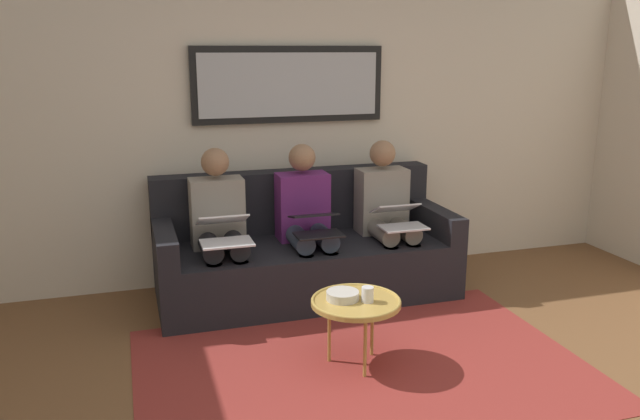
{
  "coord_description": "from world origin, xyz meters",
  "views": [
    {
      "loc": [
        1.24,
        2.34,
        1.83
      ],
      "look_at": [
        0.0,
        -1.7,
        0.75
      ],
      "focal_mm": 35.88,
      "sensor_mm": 36.0,
      "label": 1
    }
  ],
  "objects_px": {
    "couch": "(304,253)",
    "bowl": "(343,295)",
    "laptop_black": "(316,224)",
    "coffee_table": "(356,303)",
    "framed_mirror": "(289,85)",
    "laptop_silver": "(399,216)",
    "cup": "(368,294)",
    "person_middle": "(306,217)",
    "laptop_white": "(224,230)",
    "person_left": "(386,211)",
    "person_right": "(220,224)"
  },
  "relations": [
    {
      "from": "cup",
      "to": "laptop_black",
      "type": "distance_m",
      "value": 0.95
    },
    {
      "from": "framed_mirror",
      "to": "laptop_silver",
      "type": "xyz_separation_m",
      "value": [
        -0.64,
        0.69,
        -0.93
      ]
    },
    {
      "from": "person_middle",
      "to": "person_right",
      "type": "distance_m",
      "value": 0.64
    },
    {
      "from": "bowl",
      "to": "person_middle",
      "type": "height_order",
      "value": "person_middle"
    },
    {
      "from": "framed_mirror",
      "to": "cup",
      "type": "xyz_separation_m",
      "value": [
        -0.03,
        1.64,
        -1.1
      ]
    },
    {
      "from": "bowl",
      "to": "laptop_black",
      "type": "bearing_deg",
      "value": -96.47
    },
    {
      "from": "framed_mirror",
      "to": "coffee_table",
      "type": "relative_size",
      "value": 2.87
    },
    {
      "from": "cup",
      "to": "laptop_white",
      "type": "relative_size",
      "value": 0.22
    },
    {
      "from": "couch",
      "to": "person_left",
      "type": "xyz_separation_m",
      "value": [
        -0.64,
        0.07,
        0.3
      ]
    },
    {
      "from": "framed_mirror",
      "to": "cup",
      "type": "bearing_deg",
      "value": 90.97
    },
    {
      "from": "framed_mirror",
      "to": "person_left",
      "type": "relative_size",
      "value": 1.32
    },
    {
      "from": "person_left",
      "to": "laptop_black",
      "type": "relative_size",
      "value": 3.45
    },
    {
      "from": "person_left",
      "to": "laptop_white",
      "type": "height_order",
      "value": "person_left"
    },
    {
      "from": "cup",
      "to": "person_middle",
      "type": "height_order",
      "value": "person_middle"
    },
    {
      "from": "person_right",
      "to": "person_left",
      "type": "bearing_deg",
      "value": 180.0
    },
    {
      "from": "coffee_table",
      "to": "cup",
      "type": "xyz_separation_m",
      "value": [
        -0.06,
        0.04,
        0.06
      ]
    },
    {
      "from": "coffee_table",
      "to": "bowl",
      "type": "bearing_deg",
      "value": -28.06
    },
    {
      "from": "framed_mirror",
      "to": "laptop_black",
      "type": "relative_size",
      "value": 4.55
    },
    {
      "from": "framed_mirror",
      "to": "cup",
      "type": "distance_m",
      "value": 1.98
    },
    {
      "from": "couch",
      "to": "laptop_silver",
      "type": "relative_size",
      "value": 6.06
    },
    {
      "from": "cup",
      "to": "laptop_white",
      "type": "distance_m",
      "value": 1.19
    },
    {
      "from": "framed_mirror",
      "to": "cup",
      "type": "height_order",
      "value": "framed_mirror"
    },
    {
      "from": "cup",
      "to": "person_left",
      "type": "height_order",
      "value": "person_left"
    },
    {
      "from": "laptop_silver",
      "to": "person_left",
      "type": "bearing_deg",
      "value": -90.0
    },
    {
      "from": "cup",
      "to": "person_right",
      "type": "bearing_deg",
      "value": -60.63
    },
    {
      "from": "person_middle",
      "to": "person_right",
      "type": "bearing_deg",
      "value": 0.0
    },
    {
      "from": "framed_mirror",
      "to": "cup",
      "type": "relative_size",
      "value": 16.72
    },
    {
      "from": "coffee_table",
      "to": "person_middle",
      "type": "xyz_separation_m",
      "value": [
        -0.03,
        -1.15,
        0.22
      ]
    },
    {
      "from": "couch",
      "to": "person_left",
      "type": "relative_size",
      "value": 1.93
    },
    {
      "from": "cup",
      "to": "laptop_black",
      "type": "bearing_deg",
      "value": -88.29
    },
    {
      "from": "laptop_black",
      "to": "person_right",
      "type": "xyz_separation_m",
      "value": [
        0.64,
        -0.25,
        -0.02
      ]
    },
    {
      "from": "person_middle",
      "to": "laptop_black",
      "type": "height_order",
      "value": "person_middle"
    },
    {
      "from": "bowl",
      "to": "person_middle",
      "type": "xyz_separation_m",
      "value": [
        -0.1,
        -1.11,
        0.18
      ]
    },
    {
      "from": "person_left",
      "to": "bowl",
      "type": "bearing_deg",
      "value": 56.43
    },
    {
      "from": "laptop_black",
      "to": "coffee_table",
      "type": "bearing_deg",
      "value": 88.2
    },
    {
      "from": "couch",
      "to": "laptop_silver",
      "type": "xyz_separation_m",
      "value": [
        -0.64,
        0.3,
        0.31
      ]
    },
    {
      "from": "laptop_silver",
      "to": "person_middle",
      "type": "xyz_separation_m",
      "value": [
        0.64,
        -0.23,
        -0.02
      ]
    },
    {
      "from": "laptop_white",
      "to": "person_left",
      "type": "bearing_deg",
      "value": -170.04
    },
    {
      "from": "laptop_silver",
      "to": "cup",
      "type": "bearing_deg",
      "value": 57.3
    },
    {
      "from": "couch",
      "to": "bowl",
      "type": "height_order",
      "value": "couch"
    },
    {
      "from": "bowl",
      "to": "framed_mirror",
      "type": "bearing_deg",
      "value": -93.57
    },
    {
      "from": "framed_mirror",
      "to": "laptop_silver",
      "type": "distance_m",
      "value": 1.32
    },
    {
      "from": "couch",
      "to": "person_left",
      "type": "height_order",
      "value": "person_left"
    },
    {
      "from": "coffee_table",
      "to": "person_right",
      "type": "xyz_separation_m",
      "value": [
        0.61,
        -1.15,
        0.22
      ]
    },
    {
      "from": "person_left",
      "to": "person_right",
      "type": "xyz_separation_m",
      "value": [
        1.28,
        0.0,
        0.0
      ]
    },
    {
      "from": "cup",
      "to": "person_right",
      "type": "xyz_separation_m",
      "value": [
        0.67,
        -1.19,
        0.16
      ]
    },
    {
      "from": "framed_mirror",
      "to": "person_right",
      "type": "distance_m",
      "value": 1.23
    },
    {
      "from": "cup",
      "to": "laptop_black",
      "type": "relative_size",
      "value": 0.27
    },
    {
      "from": "person_left",
      "to": "person_middle",
      "type": "bearing_deg",
      "value": 0.0
    },
    {
      "from": "person_left",
      "to": "laptop_silver",
      "type": "relative_size",
      "value": 3.14
    }
  ]
}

